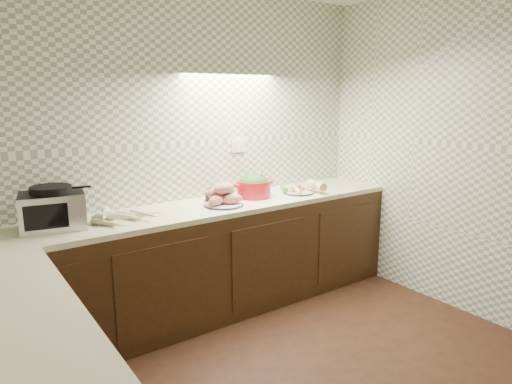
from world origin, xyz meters
TOP-DOWN VIEW (x-y plane):
  - room at (0.00, 0.00)m, footprint 3.60×3.60m
  - counter at (-0.68, 0.68)m, footprint 3.60×3.60m
  - toaster_oven at (-1.05, 1.56)m, footprint 0.45×0.37m
  - parsnip_pile at (-0.63, 1.45)m, footprint 0.45×0.43m
  - sweet_potato_plate at (0.18, 1.44)m, footprint 0.32×0.31m
  - onion_bowl at (0.21, 1.62)m, footprint 0.17×0.17m
  - dutch_oven at (0.55, 1.55)m, footprint 0.36×0.31m
  - veg_plate at (1.01, 1.42)m, footprint 0.36×0.31m

SIDE VIEW (x-z plane):
  - counter at x=-0.68m, z-range 0.00..0.90m
  - parsnip_pile at x=-0.63m, z-range 0.89..0.98m
  - veg_plate at x=1.01m, z-range 0.88..1.00m
  - onion_bowl at x=0.21m, z-range 0.88..1.01m
  - sweet_potato_plate at x=0.18m, z-range 0.88..1.07m
  - dutch_oven at x=0.55m, z-range 0.90..1.10m
  - toaster_oven at x=-1.05m, z-range 0.89..1.17m
  - room at x=0.00m, z-range 0.33..2.93m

